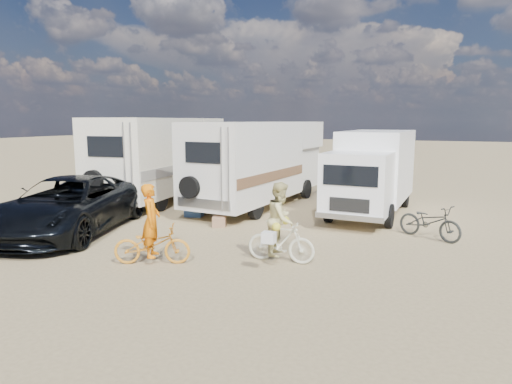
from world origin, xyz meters
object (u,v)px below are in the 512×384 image
at_px(bike_woman, 281,242).
at_px(rv_main, 259,164).
at_px(bike_man, 152,244).
at_px(bike_parked, 430,222).
at_px(rv_left, 162,159).
at_px(rider_man, 151,228).
at_px(cooler, 194,210).
at_px(rider_woman, 281,226).
at_px(dark_suv, 68,205).
at_px(box_truck, 372,173).
at_px(crate, 219,222).

bearing_deg(bike_woman, rv_main, 24.52).
relative_size(bike_man, bike_parked, 0.94).
distance_m(rv_left, rider_man, 8.76).
height_order(rv_main, rv_left, rv_left).
relative_size(bike_woman, cooler, 2.76).
xyz_separation_m(bike_woman, rider_woman, (0.00, 0.00, 0.37)).
bearing_deg(rv_left, dark_suv, -88.40).
bearing_deg(cooler, bike_man, -83.26).
xyz_separation_m(box_truck, bike_woman, (-1.25, -6.34, -0.96)).
xyz_separation_m(rv_left, bike_man, (4.54, -7.45, -1.23)).
height_order(box_truck, rider_woman, box_truck).
bearing_deg(cooler, dark_suv, -136.09).
bearing_deg(bike_man, box_truck, -50.34).
bearing_deg(bike_parked, bike_woman, 167.39).
xyz_separation_m(rider_man, bike_parked, (5.94, 4.71, -0.35)).
bearing_deg(box_truck, bike_man, -113.67).
distance_m(bike_man, bike_woman, 2.98).
distance_m(rider_woman, crate, 4.00).
xyz_separation_m(bike_woman, crate, (-2.90, 2.68, -0.33)).
height_order(bike_woman, rider_man, rider_man).
height_order(rv_main, rider_man, rv_main).
bearing_deg(rv_left, crate, -43.49).
bearing_deg(rv_left, bike_man, -62.85).
height_order(dark_suv, bike_man, dark_suv).
bearing_deg(rider_man, bike_man, -0.00).
relative_size(box_truck, dark_suv, 1.06).
bearing_deg(rv_main, bike_woman, -59.00).
bearing_deg(crate, dark_suv, -148.46).
bearing_deg(dark_suv, cooler, 41.03).
bearing_deg(rider_man, bike_woman, -88.77).
bearing_deg(dark_suv, rv_left, 81.15).
distance_m(rider_man, rider_woman, 2.98).
xyz_separation_m(dark_suv, rider_woman, (6.66, -0.36, 0.03)).
relative_size(rv_left, rider_man, 4.46).
height_order(rider_man, bike_parked, rider_man).
relative_size(dark_suv, rider_man, 3.51).
distance_m(bike_woman, cooler, 5.75).
bearing_deg(bike_man, bike_parked, -74.23).
bearing_deg(bike_man, dark_suv, 45.73).
relative_size(rider_man, rider_woman, 0.99).
bearing_deg(bike_woman, box_truck, -11.49).
height_order(bike_woman, rider_woman, rider_woman).
relative_size(rider_woman, bike_parked, 0.92).
bearing_deg(cooler, bike_woman, -52.20).
relative_size(bike_parked, crate, 4.61).
bearing_deg(bike_parked, cooler, 118.36).
xyz_separation_m(bike_man, bike_woman, (2.72, 1.20, 0.03)).
distance_m(bike_woman, bike_parked, 4.76).
xyz_separation_m(rv_main, bike_woman, (3.02, -6.51, -1.12)).
bearing_deg(box_truck, rider_man, -113.67).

